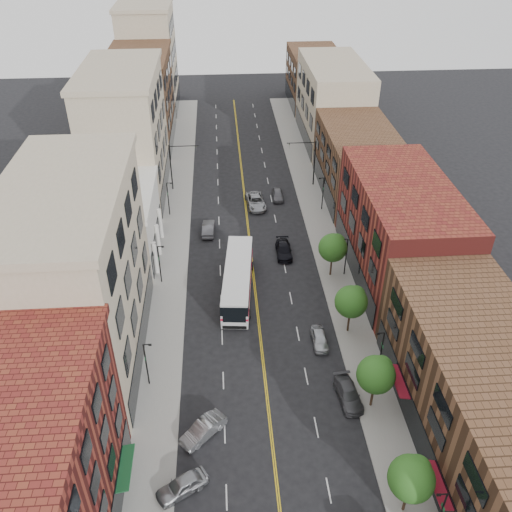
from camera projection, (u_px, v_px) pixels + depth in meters
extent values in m
plane|color=black|center=(273.00, 450.00, 45.41)|extent=(220.00, 220.00, 0.00)
cube|color=gray|center=(175.00, 233.00, 73.59)|extent=(4.00, 110.00, 0.15)
cube|color=gray|center=(321.00, 228.00, 74.75)|extent=(4.00, 110.00, 0.15)
cube|color=maroon|center=(26.00, 477.00, 35.53)|extent=(10.00, 16.00, 14.00)
cube|color=tan|center=(78.00, 280.00, 50.03)|extent=(10.00, 22.00, 18.00)
cube|color=silver|center=(114.00, 225.00, 67.67)|extent=(10.00, 14.00, 8.00)
cube|color=tan|center=(126.00, 136.00, 78.83)|extent=(10.00, 20.00, 18.00)
cube|color=brown|center=(142.00, 101.00, 96.13)|extent=(10.00, 20.00, 15.00)
cube|color=tan|center=(149.00, 60.00, 109.53)|extent=(10.00, 16.00, 20.00)
cube|color=brown|center=(484.00, 398.00, 43.57)|extent=(10.00, 26.00, 10.00)
cube|color=maroon|center=(400.00, 231.00, 62.75)|extent=(10.00, 22.00, 12.00)
cube|color=brown|center=(358.00, 163.00, 80.60)|extent=(10.00, 20.00, 10.00)
cube|color=tan|center=(333.00, 103.00, 96.75)|extent=(10.00, 22.00, 14.00)
cube|color=brown|center=(314.00, 79.00, 114.05)|extent=(10.00, 18.00, 11.00)
cylinder|color=black|center=(405.00, 500.00, 40.22)|extent=(0.22, 0.22, 2.50)
sphere|color=#215117|center=(411.00, 479.00, 38.73)|extent=(3.40, 3.40, 3.40)
sphere|color=#215117|center=(417.00, 469.00, 38.80)|extent=(2.04, 2.04, 2.04)
cylinder|color=black|center=(372.00, 395.00, 48.45)|extent=(0.22, 0.22, 2.50)
sphere|color=#215117|center=(376.00, 375.00, 46.96)|extent=(3.40, 3.40, 3.40)
sphere|color=#215117|center=(381.00, 367.00, 47.03)|extent=(2.04, 2.04, 2.04)
cylinder|color=black|center=(349.00, 321.00, 56.68)|extent=(0.22, 0.22, 2.50)
sphere|color=#215117|center=(351.00, 302.00, 55.18)|extent=(3.40, 3.40, 3.40)
sphere|color=#215117|center=(356.00, 295.00, 55.25)|extent=(2.04, 2.04, 2.04)
cylinder|color=black|center=(331.00, 266.00, 64.91)|extent=(0.22, 0.22, 2.50)
sphere|color=#215117|center=(333.00, 248.00, 63.41)|extent=(3.40, 3.40, 3.40)
sphere|color=#215117|center=(337.00, 242.00, 63.48)|extent=(2.04, 2.04, 2.04)
cylinder|color=black|center=(146.00, 365.00, 49.86)|extent=(0.14, 0.14, 5.00)
cylinder|color=black|center=(147.00, 344.00, 48.46)|extent=(0.70, 0.10, 0.10)
cube|color=black|center=(150.00, 345.00, 48.51)|extent=(0.28, 0.14, 0.14)
cube|color=#19592D|center=(145.00, 358.00, 49.35)|extent=(0.04, 0.55, 0.35)
cylinder|color=black|center=(160.00, 264.00, 63.02)|extent=(0.14, 0.14, 5.00)
cylinder|color=black|center=(160.00, 246.00, 61.63)|extent=(0.70, 0.10, 0.10)
cube|color=black|center=(163.00, 247.00, 61.67)|extent=(0.28, 0.14, 0.14)
cube|color=#19592D|center=(159.00, 258.00, 62.51)|extent=(0.04, 0.55, 0.35)
cylinder|color=black|center=(168.00, 199.00, 76.19)|extent=(0.14, 0.14, 5.00)
cylinder|color=black|center=(169.00, 183.00, 74.79)|extent=(0.70, 0.10, 0.10)
cube|color=black|center=(171.00, 183.00, 74.84)|extent=(0.28, 0.14, 0.14)
cube|color=#19592D|center=(168.00, 193.00, 75.68)|extent=(0.04, 0.55, 0.35)
cylinder|color=black|center=(443.00, 494.00, 36.54)|extent=(0.70, 0.10, 0.10)
cube|color=black|center=(439.00, 495.00, 36.55)|extent=(0.28, 0.14, 0.14)
cube|color=#19592D|center=(443.00, 507.00, 37.46)|extent=(0.04, 0.55, 0.35)
cylinder|color=black|center=(381.00, 353.00, 51.13)|extent=(0.14, 0.14, 5.00)
cylinder|color=black|center=(381.00, 333.00, 49.70)|extent=(0.70, 0.10, 0.10)
cube|color=black|center=(378.00, 334.00, 49.71)|extent=(0.28, 0.14, 0.14)
cube|color=#19592D|center=(382.00, 346.00, 50.63)|extent=(0.04, 0.55, 0.35)
cylinder|color=black|center=(346.00, 257.00, 64.30)|extent=(0.14, 0.14, 5.00)
cylinder|color=black|center=(345.00, 239.00, 62.87)|extent=(0.70, 0.10, 0.10)
cube|color=black|center=(343.00, 240.00, 62.88)|extent=(0.28, 0.14, 0.14)
cube|color=#19592D|center=(347.00, 251.00, 63.79)|extent=(0.04, 0.55, 0.35)
cylinder|color=black|center=(323.00, 194.00, 77.46)|extent=(0.14, 0.14, 5.00)
cylinder|color=black|center=(322.00, 178.00, 76.03)|extent=(0.70, 0.10, 0.10)
cube|color=black|center=(320.00, 178.00, 76.04)|extent=(0.28, 0.14, 0.14)
cube|color=#19592D|center=(323.00, 188.00, 76.96)|extent=(0.04, 0.55, 0.35)
cylinder|color=black|center=(171.00, 167.00, 82.15)|extent=(0.18, 0.18, 7.20)
cylinder|color=black|center=(184.00, 146.00, 80.35)|extent=(4.40, 0.12, 0.12)
imported|color=black|center=(196.00, 148.00, 80.68)|extent=(0.15, 0.18, 0.90)
cylinder|color=black|center=(314.00, 163.00, 83.42)|extent=(0.18, 0.18, 7.20)
cylinder|color=black|center=(301.00, 143.00, 81.37)|extent=(4.40, 0.12, 0.12)
imported|color=black|center=(289.00, 146.00, 81.50)|extent=(0.15, 0.18, 0.90)
cube|color=silver|center=(238.00, 279.00, 62.00)|extent=(4.18, 13.60, 3.23)
cube|color=black|center=(238.00, 274.00, 61.56)|extent=(4.23, 13.65, 1.17)
cube|color=red|center=(238.00, 282.00, 62.19)|extent=(4.23, 13.65, 0.25)
cube|color=black|center=(234.00, 316.00, 56.31)|extent=(2.45, 0.30, 1.78)
cylinder|color=black|center=(222.00, 313.00, 59.09)|extent=(0.41, 1.10, 1.07)
cylinder|color=black|center=(249.00, 314.00, 59.03)|extent=(0.41, 1.10, 1.07)
cylinder|color=black|center=(228.00, 266.00, 66.45)|extent=(0.41, 1.10, 1.07)
cylinder|color=black|center=(252.00, 266.00, 66.38)|extent=(0.41, 1.10, 1.07)
imported|color=#94959A|center=(182.00, 486.00, 41.91)|extent=(4.47, 3.53, 1.42)
imported|color=#93969A|center=(203.00, 430.00, 46.21)|extent=(4.25, 4.13, 1.45)
imported|color=#46464A|center=(348.00, 394.00, 49.50)|extent=(2.31, 4.77, 1.34)
imported|color=#ACAEB4|center=(320.00, 339.00, 55.58)|extent=(1.56, 3.84, 1.31)
imported|color=#45454A|center=(208.00, 228.00, 73.34)|extent=(1.74, 4.54, 1.48)
imported|color=black|center=(284.00, 250.00, 69.03)|extent=(1.99, 4.78, 1.38)
imported|color=#96999D|center=(256.00, 201.00, 79.48)|extent=(3.13, 5.84, 1.56)
imported|color=#57565B|center=(278.00, 195.00, 81.44)|extent=(1.73, 3.99, 1.34)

